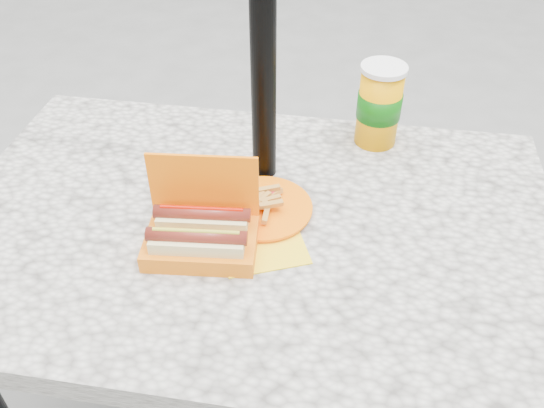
% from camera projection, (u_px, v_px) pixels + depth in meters
% --- Properties ---
extents(picnic_table, '(1.20, 0.80, 0.75)m').
position_uv_depth(picnic_table, '(252.00, 259.00, 1.20)').
color(picnic_table, beige).
rests_on(picnic_table, ground).
extents(umbrella_pole, '(0.05, 0.05, 2.20)m').
position_uv_depth(umbrella_pole, '(263.00, 15.00, 1.03)').
color(umbrella_pole, black).
rests_on(umbrella_pole, ground).
extents(hotdog_box, '(0.21, 0.15, 0.17)m').
position_uv_depth(hotdog_box, '(201.00, 233.00, 1.05)').
color(hotdog_box, '#FF6E03').
rests_on(hotdog_box, picnic_table).
extents(fries_plate, '(0.21, 0.29, 0.04)m').
position_uv_depth(fries_plate, '(262.00, 210.00, 1.14)').
color(fries_plate, yellow).
rests_on(fries_plate, picnic_table).
extents(soda_cup, '(0.10, 0.10, 0.19)m').
position_uv_depth(soda_cup, '(379.00, 105.00, 1.28)').
color(soda_cup, '#FFA200').
rests_on(soda_cup, picnic_table).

